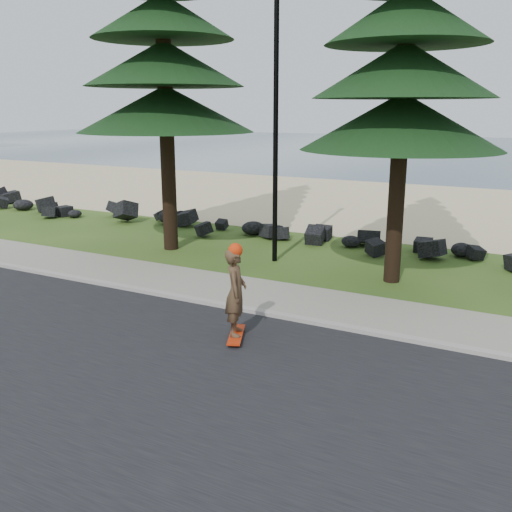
{
  "coord_description": "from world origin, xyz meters",
  "views": [
    {
      "loc": [
        6.9,
        -11.09,
        4.29
      ],
      "look_at": [
        1.08,
        0.0,
        1.01
      ],
      "focal_mm": 40.0,
      "sensor_mm": 36.0,
      "label": 1
    }
  ],
  "objects": [
    {
      "name": "ground",
      "position": [
        0.0,
        0.0,
        0.0
      ],
      "size": [
        160.0,
        160.0,
        0.0
      ],
      "primitive_type": "plane",
      "color": "#2F5019",
      "rests_on": "ground"
    },
    {
      "name": "road",
      "position": [
        0.0,
        -4.5,
        0.01
      ],
      "size": [
        160.0,
        7.0,
        0.02
      ],
      "primitive_type": "cube",
      "color": "black",
      "rests_on": "ground"
    },
    {
      "name": "kerb",
      "position": [
        0.0,
        -0.9,
        0.05
      ],
      "size": [
        160.0,
        0.2,
        0.1
      ],
      "primitive_type": "cube",
      "color": "#A59D95",
      "rests_on": "ground"
    },
    {
      "name": "sidewalk",
      "position": [
        0.0,
        0.2,
        0.04
      ],
      "size": [
        160.0,
        2.0,
        0.08
      ],
      "primitive_type": "cube",
      "color": "gray",
      "rests_on": "ground"
    },
    {
      "name": "beach_sand",
      "position": [
        0.0,
        14.5,
        0.01
      ],
      "size": [
        160.0,
        15.0,
        0.01
      ],
      "primitive_type": "cube",
      "color": "#D1BF8B",
      "rests_on": "ground"
    },
    {
      "name": "ocean",
      "position": [
        0.0,
        51.0,
        0.0
      ],
      "size": [
        160.0,
        58.0,
        0.01
      ],
      "primitive_type": "cube",
      "color": "#314A5D",
      "rests_on": "ground"
    },
    {
      "name": "seawall_boulders",
      "position": [
        0.0,
        5.6,
        0.0
      ],
      "size": [
        60.0,
        2.4,
        1.1
      ],
      "primitive_type": null,
      "color": "black",
      "rests_on": "ground"
    },
    {
      "name": "lamp_post",
      "position": [
        0.0,
        3.2,
        4.13
      ],
      "size": [
        0.25,
        0.14,
        8.14
      ],
      "color": "black",
      "rests_on": "ground"
    },
    {
      "name": "skateboarder",
      "position": [
        1.87,
        -2.32,
        0.94
      ],
      "size": [
        0.62,
        1.02,
        1.87
      ],
      "rotation": [
        0.0,
        0.0,
        1.97
      ],
      "color": "red",
      "rests_on": "ground"
    }
  ]
}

